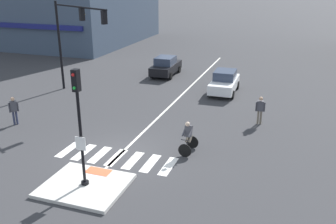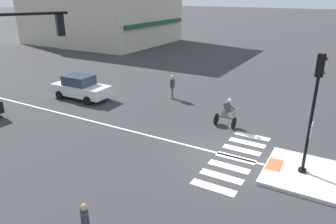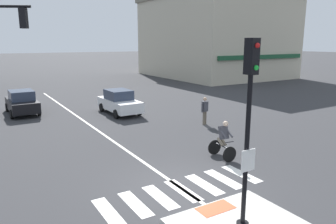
{
  "view_description": "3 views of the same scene",
  "coord_description": "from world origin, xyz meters",
  "px_view_note": "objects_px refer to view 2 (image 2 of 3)",
  "views": [
    {
      "loc": [
        7.55,
        -14.44,
        8.15
      ],
      "look_at": [
        1.45,
        3.11,
        1.31
      ],
      "focal_mm": 39.64,
      "sensor_mm": 36.0,
      "label": 1
    },
    {
      "loc": [
        -12.36,
        -3.89,
        6.97
      ],
      "look_at": [
        -0.68,
        2.83,
        1.84
      ],
      "focal_mm": 33.71,
      "sensor_mm": 36.0,
      "label": 2
    },
    {
      "loc": [
        -5.55,
        -8.49,
        4.85
      ],
      "look_at": [
        1.31,
        2.84,
        1.95
      ],
      "focal_mm": 34.21,
      "sensor_mm": 36.0,
      "label": 3
    }
  ],
  "objects_px": {
    "signal_pole": "(314,105)",
    "pedestrian_at_curb_left": "(86,224)",
    "car_white_eastbound_far": "(81,87)",
    "cyclist": "(227,112)",
    "pedestrian_waiting_far_side": "(172,85)"
  },
  "relations": [
    {
      "from": "car_white_eastbound_far",
      "to": "pedestrian_waiting_far_side",
      "type": "distance_m",
      "value": 6.36
    },
    {
      "from": "car_white_eastbound_far",
      "to": "cyclist",
      "type": "bearing_deg",
      "value": -88.45
    },
    {
      "from": "car_white_eastbound_far",
      "to": "pedestrian_waiting_far_side",
      "type": "relative_size",
      "value": 2.48
    },
    {
      "from": "car_white_eastbound_far",
      "to": "cyclist",
      "type": "height_order",
      "value": "cyclist"
    },
    {
      "from": "car_white_eastbound_far",
      "to": "pedestrian_at_curb_left",
      "type": "height_order",
      "value": "pedestrian_at_curb_left"
    },
    {
      "from": "signal_pole",
      "to": "car_white_eastbound_far",
      "type": "bearing_deg",
      "value": 79.29
    },
    {
      "from": "car_white_eastbound_far",
      "to": "cyclist",
      "type": "relative_size",
      "value": 2.46
    },
    {
      "from": "cyclist",
      "to": "pedestrian_waiting_far_side",
      "type": "bearing_deg",
      "value": 60.09
    },
    {
      "from": "signal_pole",
      "to": "cyclist",
      "type": "relative_size",
      "value": 2.86
    },
    {
      "from": "signal_pole",
      "to": "pedestrian_at_curb_left",
      "type": "relative_size",
      "value": 2.87
    },
    {
      "from": "cyclist",
      "to": "pedestrian_waiting_far_side",
      "type": "relative_size",
      "value": 1.01
    },
    {
      "from": "pedestrian_waiting_far_side",
      "to": "pedestrian_at_curb_left",
      "type": "bearing_deg",
      "value": -160.57
    },
    {
      "from": "car_white_eastbound_far",
      "to": "cyclist",
      "type": "distance_m",
      "value": 10.51
    },
    {
      "from": "pedestrian_at_curb_left",
      "to": "pedestrian_waiting_far_side",
      "type": "xyz_separation_m",
      "value": [
        13.38,
        4.72,
        0.0
      ]
    },
    {
      "from": "pedestrian_at_curb_left",
      "to": "pedestrian_waiting_far_side",
      "type": "height_order",
      "value": "same"
    }
  ]
}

